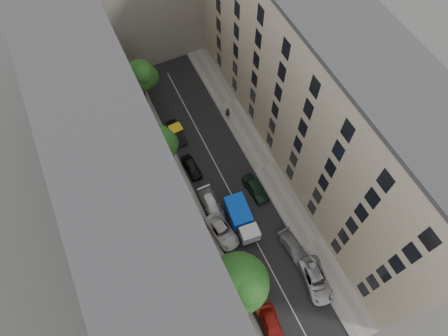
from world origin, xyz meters
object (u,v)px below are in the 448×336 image
car_left_4 (192,167)px  car_right_0 (316,280)px  car_left_0 (272,326)px  tree_near (240,284)px  tarp_truck (241,218)px  car_left_3 (211,204)px  tree_mid (157,147)px  pedestrian (228,113)px  tree_far (141,77)px  car_left_2 (222,231)px  car_left_1 (255,292)px  lamp_post (209,252)px  car_left_5 (176,133)px  car_right_1 (293,247)px  car_right_2 (256,189)px

car_left_4 → car_right_0: car_right_0 is taller
car_left_0 → tree_near: bearing=120.7°
tarp_truck → tree_near: tree_near is taller
tarp_truck → car_left_3: bearing=128.8°
tree_near → tree_mid: (-1.80, 17.75, -0.02)m
pedestrian → tree_far: bearing=-21.1°
car_left_0 → car_left_2: (-0.29, 11.20, -0.08)m
car_left_1 → car_left_4: bearing=92.8°
pedestrian → lamp_post: bearing=74.0°
car_left_3 → tree_mid: 9.22m
lamp_post → tree_mid: bearing=92.2°
car_left_4 → car_left_2: bearing=-94.5°
tarp_truck → car_left_5: 14.75m
car_left_2 → pedestrian: (7.59, 14.69, 0.35)m
tarp_truck → tree_mid: tree_mid is taller
car_left_3 → tree_far: size_ratio=0.59×
tarp_truck → tree_near: size_ratio=0.68×
car_left_4 → pedestrian: 9.29m
car_left_3 → lamp_post: 7.88m
car_right_0 → car_right_1: car_right_0 is taller
car_left_0 → car_right_1: (6.09, 6.20, -0.12)m
car_left_3 → pedestrian: pedestrian is taller
tree_far → car_right_2: bearing=-67.9°
car_right_0 → car_left_0: bearing=-153.6°
car_left_2 → tree_far: 21.77m
car_left_2 → lamp_post: size_ratio=0.69×
tree_mid → tree_near: bearing=-84.2°
car_right_1 → tree_mid: 19.01m
car_left_2 → car_left_3: size_ratio=1.03×
tree_mid → lamp_post: (0.50, -13.38, -1.04)m
pedestrian → tree_near: bearing=82.1°
car_right_1 → lamp_post: (-9.09, 2.31, 3.76)m
car_left_1 → car_right_0: car_left_1 is taller
car_left_2 → car_left_4: bearing=81.7°
car_left_0 → car_left_3: car_left_0 is taller
car_left_3 → pedestrian: (7.34, 11.09, 0.35)m
tarp_truck → tree_near: bearing=-112.9°
tarp_truck → car_right_1: tarp_truck is taller
car_left_3 → car_right_0: 14.33m
car_left_4 → tree_far: bearing=93.5°
car_left_0 → car_left_1: bearing=98.3°
car_left_2 → tree_near: size_ratio=0.58×
car_right_1 → pedestrian: size_ratio=2.52×
car_left_1 → car_left_5: 22.40m
car_left_1 → car_left_2: size_ratio=0.92×
tree_far → pedestrian: bearing=-35.7°
tarp_truck → tree_far: size_ratio=0.72×
car_left_5 → tree_near: tree_near is taller
car_left_0 → car_right_0: bearing=25.7°
lamp_post → pedestrian: (10.30, 17.38, -3.38)m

